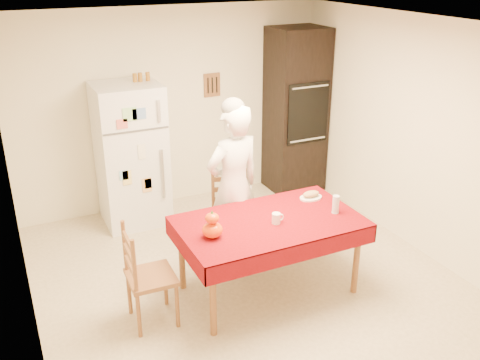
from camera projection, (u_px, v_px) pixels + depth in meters
floor at (250, 284)px, 5.34m from camera, size 4.50×4.50×0.00m
room_shell at (251, 129)px, 4.72m from camera, size 4.02×4.52×2.51m
refrigerator at (131, 155)px, 6.32m from camera, size 0.75×0.74×1.70m
oven_cabinet at (296, 111)px, 7.16m from camera, size 0.70×0.62×2.20m
dining_table at (269, 227)px, 4.98m from camera, size 1.70×1.00×0.76m
chair_far at (231, 211)px, 5.71m from camera, size 0.53×0.52×0.95m
chair_left at (143, 273)px, 4.60m from camera, size 0.41×0.43×0.95m
seated_woman at (233, 187)px, 5.43m from camera, size 0.69×0.52×1.73m
coffee_mug at (276, 218)px, 4.89m from camera, size 0.08×0.08×0.10m
pumpkin_lower at (212, 230)px, 4.64m from camera, size 0.18×0.18×0.14m
pumpkin_upper at (212, 218)px, 4.60m from camera, size 0.12×0.12×0.09m
wine_glass at (336, 204)px, 5.07m from camera, size 0.07×0.07×0.18m
bread_plate at (311, 198)px, 5.40m from camera, size 0.24×0.24×0.02m
bread_loaf at (311, 194)px, 5.39m from camera, size 0.18×0.10×0.06m
spice_jar_left at (135, 78)px, 6.06m from camera, size 0.05×0.05×0.10m
spice_jar_mid at (140, 77)px, 6.09m from camera, size 0.05×0.05×0.10m
spice_jar_right at (148, 76)px, 6.12m from camera, size 0.05×0.05×0.10m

